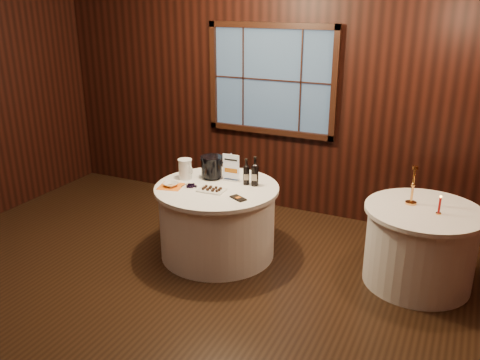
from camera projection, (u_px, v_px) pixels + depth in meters
The scene contains 16 objects.
ground at pixel (167, 301), 4.62m from camera, with size 6.00×6.00×0.00m, color black.
back_wall at pixel (272, 88), 6.20m from camera, with size 6.00×0.10×3.00m.
main_table at pixel (217, 220), 5.33m from camera, with size 1.28×1.28×0.77m.
side_table at pixel (420, 246), 4.79m from camera, with size 1.08×1.08×0.77m.
sign_stand at pixel (231, 171), 5.34m from camera, with size 0.19×0.09×0.30m.
port_bottle_left at pixel (246, 173), 5.22m from camera, with size 0.07×0.08×0.28m.
port_bottle_right at pixel (255, 173), 5.18m from camera, with size 0.07×0.08×0.31m.
ice_bucket at pixel (212, 167), 5.40m from camera, with size 0.24×0.24×0.24m.
chocolate_plate at pixel (212, 190), 5.08m from camera, with size 0.28×0.19×0.04m.
chocolate_box at pixel (238, 198), 4.88m from camera, with size 0.17×0.09×0.01m, color black.
grape_bunch at pixel (191, 186), 5.16m from camera, with size 0.18×0.10×0.04m.
glass_pitcher at pixel (185, 169), 5.39m from camera, with size 0.20×0.15×0.22m.
orange_napkin at pixel (171, 186), 5.20m from camera, with size 0.24×0.24×0.00m, color orange.
cracker_bowl at pixel (171, 185), 5.19m from camera, with size 0.15×0.15×0.04m, color white.
brass_candlestick at pixel (412, 190), 4.73m from camera, with size 0.11×0.11×0.37m.
red_candle at pixel (439, 207), 4.52m from camera, with size 0.05×0.05×0.18m.
Camera 1 is at (2.28, -3.30, 2.62)m, focal length 38.00 mm.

